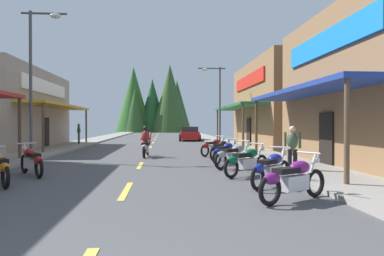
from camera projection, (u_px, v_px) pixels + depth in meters
name	position (u px, v px, depth m)	size (l,w,h in m)	color
ground	(153.00, 144.00, 30.06)	(9.38, 87.27, 0.10)	#4C4C4F
sidewalk_left	(81.00, 143.00, 29.58)	(2.52, 87.27, 0.12)	gray
sidewalk_right	(222.00, 142.00, 30.53)	(2.52, 87.27, 0.12)	gray
centerline_dashes	(154.00, 141.00, 34.45)	(0.16, 65.60, 0.01)	#E0C64C
storefront_left_far	(0.00, 109.00, 24.22)	(7.97, 12.43, 5.36)	gray
storefront_right_far	(292.00, 105.00, 26.23)	(8.26, 11.54, 6.17)	olive
streetlamp_left	(37.00, 65.00, 16.08)	(2.02, 0.30, 6.78)	#474C51
streetlamp_right	(216.00, 94.00, 26.19)	(2.02, 0.30, 5.86)	#474C51
motorcycle_parked_right_0	(293.00, 179.00, 7.56)	(1.88, 1.20, 1.04)	black
motorcycle_parked_right_1	(271.00, 168.00, 9.35)	(1.55, 1.61, 1.04)	black
motorcycle_parked_right_2	(246.00, 161.00, 11.25)	(1.76, 1.38, 1.04)	black
motorcycle_parked_right_3	(234.00, 155.00, 13.26)	(1.78, 1.35, 1.04)	black
motorcycle_parked_right_4	(226.00, 152.00, 14.83)	(1.43, 1.72, 1.04)	black
motorcycle_parked_right_5	(221.00, 149.00, 16.49)	(1.36, 1.78, 1.04)	black
motorcycle_parked_right_6	(214.00, 146.00, 18.39)	(1.64, 1.53, 1.04)	black
motorcycle_parked_left_3	(32.00, 161.00, 11.31)	(1.34, 1.79, 1.04)	black
rider_cruising_lead	(146.00, 144.00, 17.77)	(0.60, 2.14, 1.57)	black
pedestrian_by_shop	(292.00, 146.00, 11.94)	(0.53, 0.38, 1.60)	black
pedestrian_waiting	(79.00, 133.00, 27.46)	(0.38, 0.53, 1.70)	#3F593F
parked_car_curbside	(189.00, 134.00, 35.13)	(2.20, 4.37, 1.40)	#B21919
treeline_backdrop	(155.00, 102.00, 71.73)	(15.55, 9.32, 13.53)	#2C4F23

